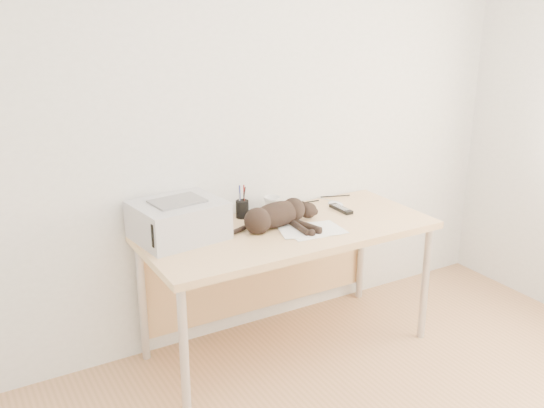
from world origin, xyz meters
TOP-DOWN VIEW (x-y plane):
  - wall_back at (0.00, 1.75)m, footprint 3.50×0.00m
  - desk at (0.00, 1.48)m, footprint 1.60×0.70m
  - printer at (-0.57, 1.55)m, footprint 0.48×0.42m
  - papers at (0.08, 1.29)m, footprint 0.37×0.30m
  - cat at (-0.07, 1.43)m, footprint 0.65×0.31m
  - mug at (0.05, 1.67)m, footprint 0.14×0.14m
  - pen_cup at (-0.14, 1.66)m, footprint 0.07×0.07m
  - remote_grey at (-0.01, 1.64)m, footprint 0.08×0.18m
  - remote_black at (0.41, 1.48)m, footprint 0.05×0.18m
  - mouse at (0.45, 1.58)m, footprint 0.10×0.12m
  - cable_tangle at (0.00, 1.70)m, footprint 1.36×0.08m

SIDE VIEW (x-z plane):
  - desk at x=0.00m, z-range 0.24..0.98m
  - papers at x=0.08m, z-range 0.74..0.75m
  - cable_tangle at x=0.00m, z-range 0.74..0.75m
  - remote_grey at x=-0.01m, z-range 0.74..0.76m
  - remote_black at x=0.41m, z-range 0.74..0.76m
  - mouse at x=0.45m, z-range 0.74..0.77m
  - mug at x=0.05m, z-range 0.74..0.83m
  - pen_cup at x=-0.14m, z-range 0.70..0.89m
  - cat at x=-0.07m, z-range 0.73..0.88m
  - printer at x=-0.57m, z-range 0.74..0.94m
  - wall_back at x=0.00m, z-range -0.45..3.05m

